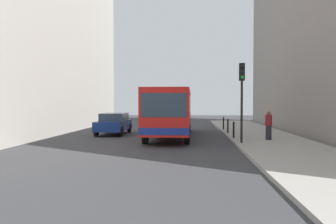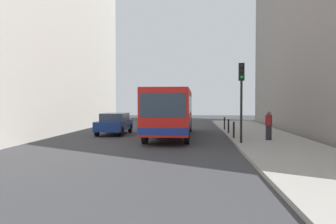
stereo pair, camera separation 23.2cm
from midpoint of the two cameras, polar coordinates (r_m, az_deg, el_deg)
ground_plane at (r=19.73m, az=0.73°, el=-4.89°), size 80.00×80.00×0.00m
sidewalk at (r=20.18m, az=16.29°, el=-4.60°), size 4.40×40.00×0.15m
building_left at (r=27.42m, az=-24.41°, el=14.67°), size 7.00×32.00×17.00m
bus at (r=22.45m, az=0.17°, el=0.31°), size 2.59×11.04×3.00m
car_beside_bus at (r=24.38m, az=-9.21°, el=-1.82°), size 1.87×4.41×1.48m
traffic_light at (r=18.14m, az=11.76°, el=4.01°), size 0.28×0.33×4.10m
bollard_near at (r=20.60m, az=10.50°, el=-2.90°), size 0.11×0.11×0.95m
bollard_mid at (r=23.70m, az=9.60°, el=-2.31°), size 0.11×0.11×0.95m
bollard_far at (r=26.81m, az=8.92°, el=-1.85°), size 0.11×0.11×0.95m
pedestrian_near_signal at (r=19.90m, az=15.99°, el=-2.14°), size 0.38×0.38×1.62m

